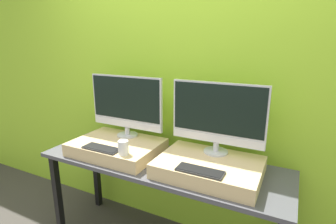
{
  "coord_description": "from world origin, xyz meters",
  "views": [
    {
      "loc": [
        0.85,
        -1.25,
        1.62
      ],
      "look_at": [
        0.0,
        0.42,
        1.12
      ],
      "focal_mm": 28.0,
      "sensor_mm": 36.0,
      "label": 1
    }
  ],
  "objects_px": {
    "keyboard_right": "(200,171)",
    "monitor_left": "(126,104)",
    "keyboard_left": "(102,148)",
    "monitor_right": "(217,115)",
    "mug": "(123,148)"
  },
  "relations": [
    {
      "from": "mug",
      "to": "keyboard_right",
      "type": "distance_m",
      "value": 0.56
    },
    {
      "from": "monitor_left",
      "to": "monitor_right",
      "type": "bearing_deg",
      "value": 0.0
    },
    {
      "from": "monitor_left",
      "to": "keyboard_right",
      "type": "distance_m",
      "value": 0.86
    },
    {
      "from": "monitor_left",
      "to": "monitor_right",
      "type": "distance_m",
      "value": 0.75
    },
    {
      "from": "keyboard_left",
      "to": "mug",
      "type": "bearing_deg",
      "value": 0.0
    },
    {
      "from": "keyboard_left",
      "to": "mug",
      "type": "height_order",
      "value": "mug"
    },
    {
      "from": "keyboard_right",
      "to": "monitor_left",
      "type": "bearing_deg",
      "value": 157.03
    },
    {
      "from": "monitor_left",
      "to": "mug",
      "type": "distance_m",
      "value": 0.43
    },
    {
      "from": "monitor_right",
      "to": "keyboard_left",
      "type": "bearing_deg",
      "value": -157.03
    },
    {
      "from": "mug",
      "to": "monitor_right",
      "type": "xyz_separation_m",
      "value": [
        0.56,
        0.32,
        0.22
      ]
    },
    {
      "from": "keyboard_left",
      "to": "mug",
      "type": "distance_m",
      "value": 0.2
    },
    {
      "from": "keyboard_left",
      "to": "keyboard_right",
      "type": "distance_m",
      "value": 0.75
    },
    {
      "from": "keyboard_left",
      "to": "monitor_left",
      "type": "bearing_deg",
      "value": 90.0
    },
    {
      "from": "keyboard_right",
      "to": "keyboard_left",
      "type": "bearing_deg",
      "value": 180.0
    },
    {
      "from": "mug",
      "to": "keyboard_right",
      "type": "bearing_deg",
      "value": 0.0
    }
  ]
}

